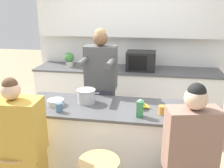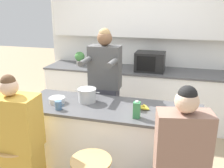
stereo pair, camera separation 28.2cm
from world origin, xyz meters
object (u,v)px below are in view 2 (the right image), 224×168
object	(u,v)px
fruit_bowl	(57,100)
coffee_cup_far	(160,112)
cooking_pot	(87,95)
kitchen_island	(110,141)
bar_stool_leftmost	(19,168)
person_cooking	(105,92)
juice_carton	(137,110)
coffee_cup_near	(58,105)
microwave	(150,62)
banana_bunch	(143,107)
potted_plant	(80,58)
person_wrapped_blanket	(17,145)

from	to	relation	value
fruit_bowl	coffee_cup_far	distance (m)	1.21
cooking_pot	fruit_bowl	size ratio (longest dim) A/B	1.62
kitchen_island	bar_stool_leftmost	bearing A→B (deg)	-142.58
fruit_bowl	coffee_cup_far	xyz separation A→B (m)	(1.21, -0.05, 0.01)
person_cooking	juice_carton	bearing A→B (deg)	-53.03
coffee_cup_near	microwave	world-z (taller)	microwave
banana_bunch	potted_plant	size ratio (longest dim) A/B	0.65
person_cooking	person_wrapped_blanket	world-z (taller)	person_cooking
banana_bunch	microwave	distance (m)	1.52
kitchen_island	cooking_pot	size ratio (longest dim) A/B	6.71
coffee_cup_far	potted_plant	xyz separation A→B (m)	(-1.59, 1.68, 0.14)
potted_plant	bar_stool_leftmost	bearing A→B (deg)	-85.01
banana_bunch	coffee_cup_far	bearing A→B (deg)	-33.58
bar_stool_leftmost	juice_carton	distance (m)	1.39
cooking_pot	microwave	xyz separation A→B (m)	(0.56, 1.45, 0.12)
potted_plant	cooking_pot	bearing A→B (deg)	-64.62
person_wrapped_blanket	microwave	size ratio (longest dim) A/B	2.90
microwave	banana_bunch	bearing A→B (deg)	-85.33
coffee_cup_near	person_wrapped_blanket	bearing A→B (deg)	-122.94
coffee_cup_near	person_cooking	bearing A→B (deg)	68.47
kitchen_island	banana_bunch	distance (m)	0.59
kitchen_island	microwave	world-z (taller)	microwave
person_cooking	coffee_cup_near	size ratio (longest dim) A/B	15.92
person_wrapped_blanket	fruit_bowl	xyz separation A→B (m)	(0.17, 0.59, 0.28)
kitchen_island	bar_stool_leftmost	distance (m)	1.05
coffee_cup_near	microwave	xyz separation A→B (m)	(0.78, 1.75, 0.16)
kitchen_island	cooking_pot	world-z (taller)	cooking_pot
person_wrapped_blanket	banana_bunch	xyz separation A→B (m)	(1.18, 0.67, 0.27)
bar_stool_leftmost	person_wrapped_blanket	world-z (taller)	person_wrapped_blanket
fruit_bowl	coffee_cup_far	bearing A→B (deg)	-2.46
person_cooking	fruit_bowl	bearing A→B (deg)	-124.90
fruit_bowl	coffee_cup_near	size ratio (longest dim) A/B	1.76
person_wrapped_blanket	cooking_pot	xyz separation A→B (m)	(0.50, 0.72, 0.32)
juice_carton	microwave	size ratio (longest dim) A/B	0.39
kitchen_island	banana_bunch	size ratio (longest dim) A/B	12.60
kitchen_island	banana_bunch	xyz separation A→B (m)	(0.37, 0.03, 0.46)
cooking_pot	juice_carton	distance (m)	0.70
coffee_cup_near	banana_bunch	bearing A→B (deg)	15.62
cooking_pot	fruit_bowl	world-z (taller)	cooking_pot
banana_bunch	potted_plant	xyz separation A→B (m)	(-1.39, 1.55, 0.16)
bar_stool_leftmost	microwave	world-z (taller)	microwave
person_cooking	banana_bunch	bearing A→B (deg)	-40.97
bar_stool_leftmost	banana_bunch	world-z (taller)	banana_bunch
kitchen_island	person_cooking	xyz separation A→B (m)	(-0.23, 0.54, 0.40)
coffee_cup_near	coffee_cup_far	xyz separation A→B (m)	(1.10, 0.12, -0.00)
person_wrapped_blanket	potted_plant	xyz separation A→B (m)	(-0.21, 2.22, 0.43)
kitchen_island	cooking_pot	xyz separation A→B (m)	(-0.31, 0.08, 0.52)
coffee_cup_far	potted_plant	bearing A→B (deg)	133.38
microwave	potted_plant	world-z (taller)	microwave
cooking_pot	microwave	distance (m)	1.56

